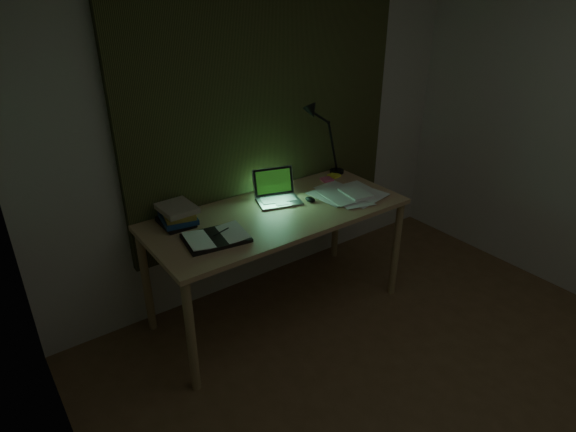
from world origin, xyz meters
The scene contains 11 objects.
wall_back centered at (0.00, 2.00, 1.25)m, with size 3.50×0.00×2.50m, color beige.
curtain centered at (0.00, 1.96, 1.45)m, with size 2.20×0.06×2.00m, color #2A2D16.
desk centered at (-0.23, 1.53, 0.40)m, with size 1.76×0.77×0.80m, color tan, non-canonical shape.
laptop centered at (-0.13, 1.65, 0.91)m, with size 0.29×0.33×0.21m, color #B0B0B5, non-canonical shape.
open_textbook centered at (-0.74, 1.43, 0.82)m, with size 0.37×0.26×0.03m, color white, non-canonical shape.
book_stack centered at (-0.85, 1.76, 0.87)m, with size 0.20×0.24×0.13m, color white, non-canonical shape.
loose_papers centered at (0.33, 1.45, 0.82)m, with size 0.36×0.38×0.02m, color white, non-canonical shape.
mouse centered at (0.05, 1.53, 0.82)m, with size 0.05×0.09×0.03m, color black.
sticky_yellow centered at (0.49, 1.79, 0.81)m, with size 0.08×0.08×0.02m, color #FDFF35.
sticky_pink centered at (0.39, 1.76, 0.81)m, with size 0.08×0.08×0.02m, color #FC628D.
desk_lamp centered at (0.57, 1.84, 1.11)m, with size 0.40×0.31×0.60m, color black, non-canonical shape.
Camera 1 is at (-1.87, -0.85, 2.21)m, focal length 30.00 mm.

